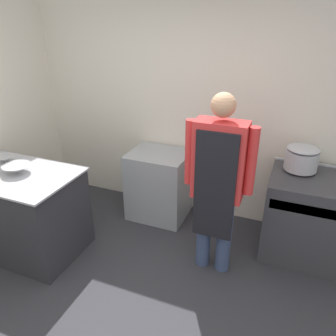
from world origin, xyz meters
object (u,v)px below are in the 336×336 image
(stove, at_px, (314,218))
(mixing_bowl, at_px, (17,169))
(stock_pot, at_px, (302,158))
(fridge_unit, at_px, (159,185))
(person_cook, at_px, (218,178))

(stove, distance_m, mixing_bowl, 3.03)
(mixing_bowl, relative_size, stock_pot, 0.85)
(stove, xyz_separation_m, fridge_unit, (-1.77, 0.10, -0.02))
(fridge_unit, height_order, person_cook, person_cook)
(fridge_unit, distance_m, mixing_bowl, 1.61)
(fridge_unit, bearing_deg, person_cook, -37.87)
(stove, bearing_deg, mixing_bowl, -159.91)
(mixing_bowl, xyz_separation_m, stock_pot, (2.59, 1.15, 0.08))
(stove, xyz_separation_m, mixing_bowl, (-2.80, -1.03, 0.51))
(stove, xyz_separation_m, stock_pot, (-0.21, 0.13, 0.59))
(mixing_bowl, bearing_deg, stove, 20.09)
(fridge_unit, relative_size, mixing_bowl, 3.09)
(person_cook, relative_size, mixing_bowl, 6.48)
(fridge_unit, bearing_deg, stove, -3.10)
(mixing_bowl, distance_m, stock_pot, 2.84)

